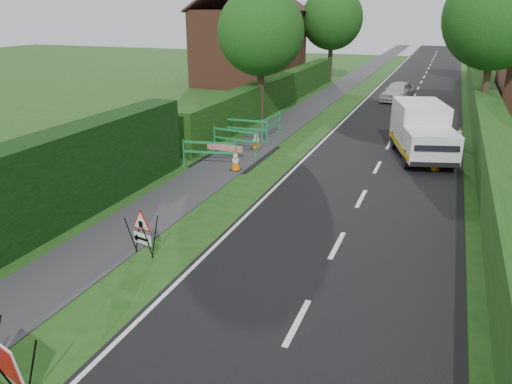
% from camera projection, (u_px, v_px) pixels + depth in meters
% --- Properties ---
extents(ground, '(120.00, 120.00, 0.00)m').
position_uv_depth(ground, '(155.00, 324.00, 9.41)').
color(ground, '#1B4614').
rests_on(ground, ground).
extents(road_surface, '(6.00, 90.00, 0.02)m').
position_uv_depth(road_surface, '(420.00, 84.00, 39.23)').
color(road_surface, black).
rests_on(road_surface, ground).
extents(footpath, '(2.00, 90.00, 0.02)m').
position_uv_depth(footpath, '(351.00, 80.00, 41.07)').
color(footpath, '#2D2D30').
rests_on(footpath, ground).
extents(hedge_west_far, '(1.00, 24.00, 1.80)m').
position_uv_depth(hedge_west_far, '(277.00, 106.00, 30.36)').
color(hedge_west_far, '#14380F').
rests_on(hedge_west_far, ground).
extents(hedge_east, '(1.20, 50.00, 1.50)m').
position_uv_depth(hedge_east, '(488.00, 148.00, 21.24)').
color(hedge_east, '#14380F').
rests_on(hedge_east, ground).
extents(house_west, '(7.50, 7.40, 7.88)m').
position_uv_depth(house_west, '(249.00, 46.00, 38.04)').
color(house_west, brown).
rests_on(house_west, ground).
extents(tree_nw, '(4.40, 4.40, 6.70)m').
position_uv_depth(tree_nw, '(261.00, 32.00, 25.17)').
color(tree_nw, '#2D2116').
rests_on(tree_nw, ground).
extents(tree_ne, '(5.20, 5.20, 7.79)m').
position_uv_depth(tree_ne, '(496.00, 17.00, 24.74)').
color(tree_ne, '#2D2116').
rests_on(tree_ne, ground).
extents(tree_fw, '(4.80, 4.80, 7.24)m').
position_uv_depth(tree_fw, '(332.00, 19.00, 39.06)').
color(tree_fw, '#2D2116').
rests_on(tree_fw, ground).
extents(tree_fe, '(4.20, 4.20, 6.33)m').
position_uv_depth(tree_fe, '(481.00, 27.00, 39.08)').
color(tree_fe, '#2D2116').
rests_on(tree_fe, ground).
extents(red_rect_sign, '(1.24, 0.95, 0.94)m').
position_uv_depth(red_rect_sign, '(0.00, 359.00, 7.66)').
color(red_rect_sign, black).
rests_on(red_rect_sign, ground).
extents(triangle_sign, '(0.82, 0.82, 1.00)m').
position_uv_depth(triangle_sign, '(141.00, 229.00, 11.80)').
color(triangle_sign, black).
rests_on(triangle_sign, ground).
extents(works_van, '(2.92, 4.85, 2.08)m').
position_uv_depth(works_van, '(422.00, 130.00, 19.62)').
color(works_van, silver).
rests_on(works_van, ground).
extents(traffic_cone_0, '(0.38, 0.38, 0.79)m').
position_uv_depth(traffic_cone_0, '(436.00, 160.00, 18.18)').
color(traffic_cone_0, black).
rests_on(traffic_cone_0, ground).
extents(traffic_cone_1, '(0.38, 0.38, 0.79)m').
position_uv_depth(traffic_cone_1, '(443.00, 148.00, 19.85)').
color(traffic_cone_1, black).
rests_on(traffic_cone_1, ground).
extents(traffic_cone_2, '(0.38, 0.38, 0.79)m').
position_uv_depth(traffic_cone_2, '(459.00, 136.00, 21.67)').
color(traffic_cone_2, black).
rests_on(traffic_cone_2, ground).
extents(traffic_cone_3, '(0.38, 0.38, 0.79)m').
position_uv_depth(traffic_cone_3, '(236.00, 160.00, 18.21)').
color(traffic_cone_3, black).
rests_on(traffic_cone_3, ground).
extents(traffic_cone_4, '(0.38, 0.38, 0.79)m').
position_uv_depth(traffic_cone_4, '(256.00, 140.00, 21.03)').
color(traffic_cone_4, black).
rests_on(traffic_cone_4, ground).
extents(ped_barrier_0, '(2.09, 0.76, 1.00)m').
position_uv_depth(ped_barrier_0, '(209.00, 150.00, 18.57)').
color(ped_barrier_0, '#198943').
rests_on(ped_barrier_0, ground).
extents(ped_barrier_1, '(2.09, 0.63, 1.00)m').
position_uv_depth(ped_barrier_1, '(235.00, 138.00, 20.38)').
color(ped_barrier_1, '#198943').
rests_on(ped_barrier_1, ground).
extents(ped_barrier_2, '(2.07, 0.45, 1.00)m').
position_uv_depth(ped_barrier_2, '(246.00, 127.00, 22.24)').
color(ped_barrier_2, '#198943').
rests_on(ped_barrier_2, ground).
extents(ped_barrier_3, '(0.50, 2.08, 1.00)m').
position_uv_depth(ped_barrier_3, '(271.00, 124.00, 22.88)').
color(ped_barrier_3, '#198943').
rests_on(ped_barrier_3, ground).
extents(redwhite_plank, '(1.50, 0.05, 0.25)m').
position_uv_depth(redwhite_plank, '(225.00, 159.00, 19.77)').
color(redwhite_plank, red).
rests_on(redwhite_plank, ground).
extents(hatchback_car, '(2.12, 3.81, 1.22)m').
position_uv_depth(hatchback_car, '(398.00, 91.00, 31.87)').
color(hatchback_car, silver).
rests_on(hatchback_car, ground).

